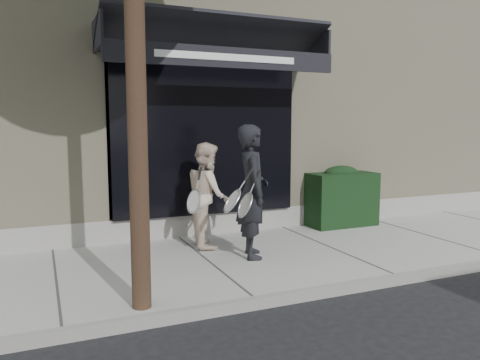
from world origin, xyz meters
name	(u,v)px	position (x,y,z in m)	size (l,w,h in m)	color
ground	(328,254)	(0.00, 0.00, 0.00)	(80.00, 80.00, 0.00)	black
sidewalk	(328,250)	(0.00, 0.00, 0.06)	(20.00, 3.00, 0.12)	#A4A49E
curb	(397,279)	(0.00, -1.55, 0.07)	(20.00, 0.10, 0.14)	gray
building_facade	(217,95)	(-0.01, 4.96, 2.74)	(14.30, 8.04, 5.64)	#BDB390
hedge	(340,197)	(1.10, 1.25, 0.66)	(1.30, 0.70, 1.14)	black
pedestrian_front	(252,191)	(-1.34, -0.04, 1.07)	(0.85, 0.85, 1.91)	black
pedestrian_back	(208,195)	(-1.73, 0.79, 0.94)	(0.79, 0.90, 1.64)	beige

